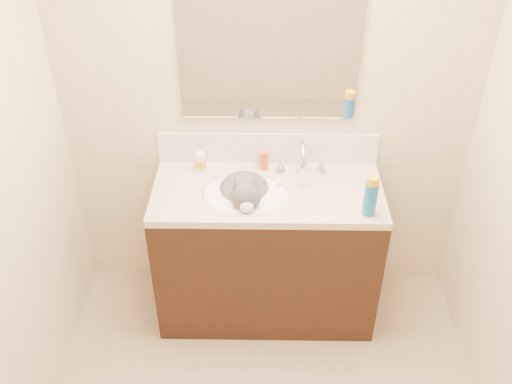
{
  "coord_description": "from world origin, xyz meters",
  "views": [
    {
      "loc": [
        -0.02,
        -1.42,
        2.59
      ],
      "look_at": [
        -0.06,
        0.92,
        0.88
      ],
      "focal_mm": 40.0,
      "sensor_mm": 36.0,
      "label": 1
    }
  ],
  "objects_px": {
    "basin": "(245,204)",
    "faucet": "(302,162)",
    "pill_bottle": "(200,162)",
    "vanity_cabinet": "(267,254)",
    "amber_bottle": "(264,161)",
    "silver_jar": "(260,163)",
    "cat": "(245,195)",
    "spray_can": "(370,199)"
  },
  "relations": [
    {
      "from": "faucet",
      "to": "cat",
      "type": "bearing_deg",
      "value": -153.77
    },
    {
      "from": "basin",
      "to": "faucet",
      "type": "height_order",
      "value": "faucet"
    },
    {
      "from": "amber_bottle",
      "to": "vanity_cabinet",
      "type": "bearing_deg",
      "value": -84.52
    },
    {
      "from": "faucet",
      "to": "spray_can",
      "type": "xyz_separation_m",
      "value": [
        0.31,
        -0.33,
        0.0
      ]
    },
    {
      "from": "pill_bottle",
      "to": "amber_bottle",
      "type": "bearing_deg",
      "value": 2.49
    },
    {
      "from": "faucet",
      "to": "pill_bottle",
      "type": "bearing_deg",
      "value": 175.69
    },
    {
      "from": "vanity_cabinet",
      "to": "cat",
      "type": "distance_m",
      "value": 0.44
    },
    {
      "from": "cat",
      "to": "amber_bottle",
      "type": "relative_size",
      "value": 3.89
    },
    {
      "from": "vanity_cabinet",
      "to": "pill_bottle",
      "type": "xyz_separation_m",
      "value": [
        -0.36,
        0.18,
        0.5
      ]
    },
    {
      "from": "cat",
      "to": "pill_bottle",
      "type": "xyz_separation_m",
      "value": [
        -0.24,
        0.19,
        0.08
      ]
    },
    {
      "from": "cat",
      "to": "amber_bottle",
      "type": "distance_m",
      "value": 0.24
    },
    {
      "from": "faucet",
      "to": "amber_bottle",
      "type": "distance_m",
      "value": 0.21
    },
    {
      "from": "faucet",
      "to": "silver_jar",
      "type": "xyz_separation_m",
      "value": [
        -0.22,
        0.07,
        -0.06
      ]
    },
    {
      "from": "basin",
      "to": "cat",
      "type": "distance_m",
      "value": 0.04
    },
    {
      "from": "basin",
      "to": "cat",
      "type": "relative_size",
      "value": 1.08
    },
    {
      "from": "basin",
      "to": "pill_bottle",
      "type": "relative_size",
      "value": 4.32
    },
    {
      "from": "basin",
      "to": "spray_can",
      "type": "bearing_deg",
      "value": -14.92
    },
    {
      "from": "cat",
      "to": "faucet",
      "type": "bearing_deg",
      "value": 20.72
    },
    {
      "from": "spray_can",
      "to": "vanity_cabinet",
      "type": "bearing_deg",
      "value": 158.58
    },
    {
      "from": "basin",
      "to": "pill_bottle",
      "type": "bearing_deg",
      "value": 139.48
    },
    {
      "from": "faucet",
      "to": "silver_jar",
      "type": "bearing_deg",
      "value": 162.22
    },
    {
      "from": "basin",
      "to": "amber_bottle",
      "type": "relative_size",
      "value": 4.21
    },
    {
      "from": "vanity_cabinet",
      "to": "silver_jar",
      "type": "bearing_deg",
      "value": 101.2
    },
    {
      "from": "silver_jar",
      "to": "pill_bottle",
      "type": "bearing_deg",
      "value": -174.7
    },
    {
      "from": "pill_bottle",
      "to": "basin",
      "type": "bearing_deg",
      "value": -40.52
    },
    {
      "from": "faucet",
      "to": "silver_jar",
      "type": "height_order",
      "value": "faucet"
    },
    {
      "from": "faucet",
      "to": "pill_bottle",
      "type": "height_order",
      "value": "faucet"
    },
    {
      "from": "basin",
      "to": "faucet",
      "type": "xyz_separation_m",
      "value": [
        0.3,
        0.17,
        0.16
      ]
    },
    {
      "from": "faucet",
      "to": "basin",
      "type": "bearing_deg",
      "value": -150.88
    },
    {
      "from": "cat",
      "to": "spray_can",
      "type": "height_order",
      "value": "spray_can"
    },
    {
      "from": "faucet",
      "to": "amber_bottle",
      "type": "xyz_separation_m",
      "value": [
        -0.2,
        0.06,
        -0.03
      ]
    },
    {
      "from": "cat",
      "to": "pill_bottle",
      "type": "relative_size",
      "value": 4.0
    },
    {
      "from": "pill_bottle",
      "to": "amber_bottle",
      "type": "xyz_separation_m",
      "value": [
        0.34,
        0.02,
        0.0
      ]
    },
    {
      "from": "silver_jar",
      "to": "amber_bottle",
      "type": "relative_size",
      "value": 0.55
    },
    {
      "from": "faucet",
      "to": "amber_bottle",
      "type": "relative_size",
      "value": 2.62
    },
    {
      "from": "vanity_cabinet",
      "to": "amber_bottle",
      "type": "relative_size",
      "value": 11.22
    },
    {
      "from": "pill_bottle",
      "to": "cat",
      "type": "bearing_deg",
      "value": -37.59
    },
    {
      "from": "vanity_cabinet",
      "to": "amber_bottle",
      "type": "height_order",
      "value": "amber_bottle"
    },
    {
      "from": "amber_bottle",
      "to": "spray_can",
      "type": "height_order",
      "value": "spray_can"
    },
    {
      "from": "amber_bottle",
      "to": "spray_can",
      "type": "distance_m",
      "value": 0.64
    },
    {
      "from": "basin",
      "to": "silver_jar",
      "type": "xyz_separation_m",
      "value": [
        0.08,
        0.24,
        0.1
      ]
    },
    {
      "from": "cat",
      "to": "vanity_cabinet",
      "type": "bearing_deg",
      "value": -0.61
    }
  ]
}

